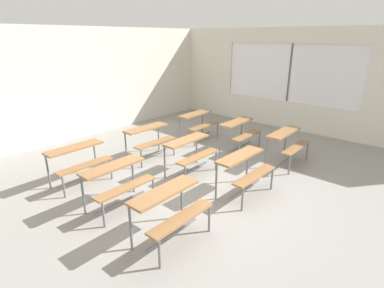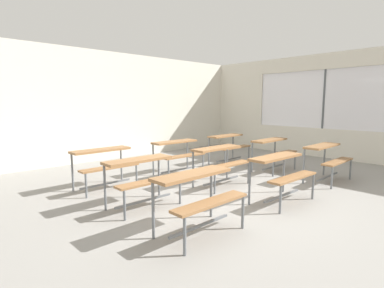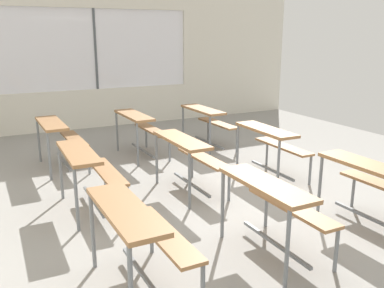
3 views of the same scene
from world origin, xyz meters
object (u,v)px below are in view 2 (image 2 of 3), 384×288
at_px(desk_bench_r0c1, 281,167).
at_px(desk_bench_r2c1, 178,149).
at_px(desk_bench_r2c2, 229,142).
at_px(desk_bench_r1c0, 142,171).
at_px(desk_bench_r0c0, 198,189).
at_px(desk_bench_r0c2, 327,154).
at_px(desk_bench_r1c1, 221,157).
at_px(desk_bench_r1c2, 273,147).
at_px(desk_bench_r2c0, 104,159).

bearing_deg(desk_bench_r0c1, desk_bench_r2c1, 90.40).
bearing_deg(desk_bench_r2c2, desk_bench_r1c0, -160.95).
bearing_deg(desk_bench_r1c0, desk_bench_r2c2, 19.70).
height_order(desk_bench_r0c0, desk_bench_r1c0, same).
xyz_separation_m(desk_bench_r0c2, desk_bench_r2c1, (-1.80, 2.57, 0.00)).
distance_m(desk_bench_r0c0, desk_bench_r1c0, 1.26).
xyz_separation_m(desk_bench_r0c2, desk_bench_r2c2, (-0.01, 2.59, 0.00)).
xyz_separation_m(desk_bench_r0c0, desk_bench_r1c1, (1.82, 1.25, 0.00)).
distance_m(desk_bench_r1c1, desk_bench_r2c1, 1.29).
relative_size(desk_bench_r1c0, desk_bench_r1c2, 0.99).
bearing_deg(desk_bench_r1c1, desk_bench_r0c0, -146.09).
bearing_deg(desk_bench_r0c2, desk_bench_r1c2, 86.64).
bearing_deg(desk_bench_r1c2, desk_bench_r2c2, 90.75).
height_order(desk_bench_r1c0, desk_bench_r2c0, same).
relative_size(desk_bench_r1c1, desk_bench_r2c1, 1.00).
bearing_deg(desk_bench_r2c0, desk_bench_r2c1, -1.48).
distance_m(desk_bench_r0c0, desk_bench_r0c1, 1.81).
distance_m(desk_bench_r1c2, desk_bench_r2c2, 1.32).
bearing_deg(desk_bench_r0c2, desk_bench_r1c1, 143.45).
height_order(desk_bench_r0c1, desk_bench_r1c1, same).
bearing_deg(desk_bench_r0c1, desk_bench_r2c0, 124.54).
bearing_deg(desk_bench_r1c2, desk_bench_r0c1, -146.48).
distance_m(desk_bench_r0c2, desk_bench_r1c1, 2.22).
bearing_deg(desk_bench_r0c2, desk_bench_r0c0, 178.21).
bearing_deg(desk_bench_r2c2, desk_bench_r2c1, 179.87).
bearing_deg(desk_bench_r1c0, desk_bench_r1c2, -0.54).
bearing_deg(desk_bench_r2c1, desk_bench_r1c2, -34.34).
height_order(desk_bench_r1c2, desk_bench_r2c2, same).
xyz_separation_m(desk_bench_r1c1, desk_bench_r2c1, (0.01, 1.29, 0.00)).
distance_m(desk_bench_r0c2, desk_bench_r2c2, 2.59).
bearing_deg(desk_bench_r2c0, desk_bench_r0c2, -36.72).
bearing_deg(desk_bench_r1c1, desk_bench_r1c2, -0.83).
height_order(desk_bench_r1c0, desk_bench_r2c2, same).
bearing_deg(desk_bench_r2c0, desk_bench_r0c0, -92.09).
distance_m(desk_bench_r1c1, desk_bench_r1c2, 1.86).
xyz_separation_m(desk_bench_r0c1, desk_bench_r0c2, (1.82, 0.03, 0.00)).
height_order(desk_bench_r1c1, desk_bench_r2c1, same).
bearing_deg(desk_bench_r1c0, desk_bench_r0c2, -19.96).
bearing_deg(desk_bench_r0c2, desk_bench_r1c0, 158.91).
xyz_separation_m(desk_bench_r0c1, desk_bench_r1c2, (1.86, 1.30, 0.00)).
distance_m(desk_bench_r0c2, desk_bench_r1c2, 1.27).
xyz_separation_m(desk_bench_r0c1, desk_bench_r1c0, (-1.78, 1.32, 0.00)).
xyz_separation_m(desk_bench_r1c1, desk_bench_r1c2, (1.86, -0.01, 0.00)).
bearing_deg(desk_bench_r2c2, desk_bench_r0c2, -90.74).
bearing_deg(desk_bench_r2c1, desk_bench_r1c0, -143.76).
distance_m(desk_bench_r0c1, desk_bench_r2c1, 2.60).
distance_m(desk_bench_r1c0, desk_bench_r1c1, 1.79).
height_order(desk_bench_r1c1, desk_bench_r1c2, same).
relative_size(desk_bench_r0c1, desk_bench_r0c2, 0.99).
relative_size(desk_bench_r2c0, desk_bench_r2c1, 1.00).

